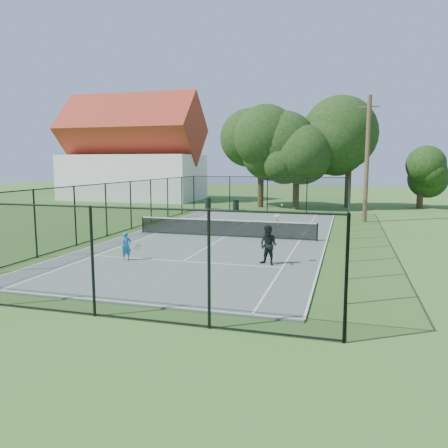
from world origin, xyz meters
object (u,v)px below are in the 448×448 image
(trash_bin_right, at_px, (236,205))
(player_blue, at_px, (127,246))
(utility_pole, at_px, (367,159))
(tennis_net, at_px, (225,227))
(player_black, at_px, (268,245))
(trash_bin_left, at_px, (208,203))

(trash_bin_right, relative_size, player_blue, 0.79)
(utility_pole, xyz_separation_m, player_blue, (-10.01, -15.81, -3.75))
(utility_pole, distance_m, player_blue, 19.09)
(tennis_net, bearing_deg, trash_bin_right, 101.93)
(player_black, bearing_deg, player_blue, -172.08)
(utility_pole, bearing_deg, player_blue, -122.36)
(player_blue, relative_size, player_black, 0.49)
(trash_bin_right, distance_m, player_blue, 20.74)
(player_black, bearing_deg, trash_bin_right, 107.88)
(utility_pole, distance_m, player_black, 15.96)
(utility_pole, bearing_deg, trash_bin_right, 155.05)
(trash_bin_right, height_order, player_blue, player_blue)
(tennis_net, height_order, player_blue, player_blue)
(utility_pole, xyz_separation_m, player_black, (-4.16, -14.99, -3.54))
(player_black, bearing_deg, trash_bin_left, 114.10)
(tennis_net, xyz_separation_m, trash_bin_right, (-2.94, 13.93, -0.11))
(trash_bin_right, bearing_deg, trash_bin_left, 165.90)
(tennis_net, relative_size, trash_bin_right, 10.78)
(trash_bin_left, xyz_separation_m, player_black, (9.23, -20.62, 0.36))
(trash_bin_right, bearing_deg, tennis_net, -78.07)
(trash_bin_right, height_order, player_black, player_black)
(trash_bin_right, distance_m, utility_pole, 12.32)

